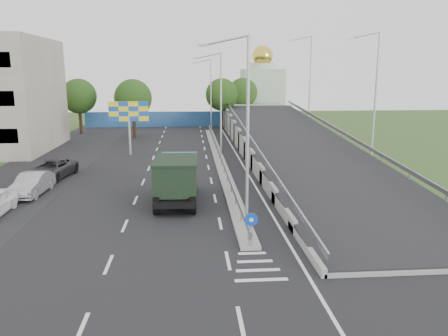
{
  "coord_description": "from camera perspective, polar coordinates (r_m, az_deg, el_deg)",
  "views": [
    {
      "loc": [
        -2.82,
        -17.27,
        8.29
      ],
      "look_at": [
        -0.61,
        10.65,
        2.2
      ],
      "focal_mm": 35.0,
      "sensor_mm": 36.0,
      "label": 1
    }
  ],
  "objects": [
    {
      "name": "billboard",
      "position": [
        45.87,
        -12.33,
        6.86
      ],
      "size": [
        4.0,
        0.24,
        5.5
      ],
      "color": "#B2B5B7",
      "rests_on": "ground"
    },
    {
      "name": "lamp_post_near",
      "position": [
        23.58,
        2.66,
        6.21
      ],
      "size": [
        2.74,
        0.18,
        10.08
      ],
      "color": "#B2B5B7",
      "rests_on": "median"
    },
    {
      "name": "median_guardrail",
      "position": [
        42.04,
        -0.6,
        1.94
      ],
      "size": [
        0.09,
        44.0,
        0.71
      ],
      "color": "gray",
      "rests_on": "median"
    },
    {
      "name": "median",
      "position": [
        42.17,
        -0.6,
        1.07
      ],
      "size": [
        1.0,
        44.0,
        0.2
      ],
      "primitive_type": "cube",
      "color": "gray",
      "rests_on": "ground"
    },
    {
      "name": "tree_left_far",
      "position": [
        64.17,
        -18.42,
        8.87
      ],
      "size": [
        4.8,
        4.8,
        7.6
      ],
      "color": "black",
      "rests_on": "ground"
    },
    {
      "name": "lamp_post_far",
      "position": [
        63.38,
        -1.89,
        10.02
      ],
      "size": [
        2.74,
        0.18,
        10.08
      ],
      "color": "#B2B5B7",
      "rests_on": "median"
    },
    {
      "name": "overpass_ramp",
      "position": [
        43.04,
        9.43,
        3.36
      ],
      "size": [
        10.0,
        50.0,
        3.5
      ],
      "color": "gray",
      "rests_on": "ground"
    },
    {
      "name": "parking_strip",
      "position": [
        40.39,
        -23.45,
        -0.61
      ],
      "size": [
        8.0,
        90.0,
        0.05
      ],
      "primitive_type": "cube",
      "color": "black",
      "rests_on": "ground"
    },
    {
      "name": "tree_median_far",
      "position": [
        65.52,
        -0.3,
        9.55
      ],
      "size": [
        4.8,
        4.8,
        7.6
      ],
      "color": "black",
      "rests_on": "ground"
    },
    {
      "name": "parked_car_b",
      "position": [
        33.1,
        -23.78,
        -1.93
      ],
      "size": [
        1.9,
        4.76,
        1.54
      ],
      "primitive_type": "imported",
      "rotation": [
        0.0,
        0.0,
        -0.06
      ],
      "color": "#96959A",
      "rests_on": "ground"
    },
    {
      "name": "ground",
      "position": [
        19.36,
        4.41,
        -13.13
      ],
      "size": [
        160.0,
        160.0,
        0.0
      ],
      "primitive_type": "plane",
      "color": "#2D4C1E",
      "rests_on": "ground"
    },
    {
      "name": "dump_truck",
      "position": [
        28.68,
        -6.15,
        -1.12
      ],
      "size": [
        2.84,
        6.97,
        3.04
      ],
      "rotation": [
        0.0,
        0.0,
        -0.03
      ],
      "color": "black",
      "rests_on": "ground"
    },
    {
      "name": "tree_ramp_far",
      "position": [
        72.87,
        2.47,
        9.81
      ],
      "size": [
        4.8,
        4.8,
        7.6
      ],
      "color": "black",
      "rests_on": "ground"
    },
    {
      "name": "church",
      "position": [
        78.38,
        4.98,
        10.05
      ],
      "size": [
        7.0,
        7.0,
        13.8
      ],
      "color": "#B2CCAD",
      "rests_on": "ground"
    },
    {
      "name": "tree_left_mid",
      "position": [
        57.8,
        -11.79,
        8.93
      ],
      "size": [
        4.8,
        4.8,
        7.6
      ],
      "color": "black",
      "rests_on": "ground"
    },
    {
      "name": "blue_wall",
      "position": [
        69.64,
        -5.5,
        6.37
      ],
      "size": [
        30.0,
        0.5,
        2.4
      ],
      "primitive_type": "cube",
      "color": "navy",
      "rests_on": "ground"
    },
    {
      "name": "road_surface",
      "position": [
        38.18,
        -4.68,
        -0.31
      ],
      "size": [
        26.0,
        90.0,
        0.04
      ],
      "primitive_type": "cube",
      "color": "black",
      "rests_on": "ground"
    },
    {
      "name": "sign_bollard",
      "position": [
        20.94,
        3.54,
        -8.03
      ],
      "size": [
        0.64,
        0.23,
        1.67
      ],
      "color": "black",
      "rests_on": "median"
    },
    {
      "name": "lamp_post_mid",
      "position": [
        43.44,
        -0.65,
        8.99
      ],
      "size": [
        2.74,
        0.18,
        10.08
      ],
      "color": "#B2B5B7",
      "rests_on": "median"
    },
    {
      "name": "parked_car_c",
      "position": [
        37.63,
        -21.61,
        -0.16
      ],
      "size": [
        3.38,
        5.78,
        1.51
      ],
      "primitive_type": "imported",
      "rotation": [
        0.0,
        0.0,
        -0.17
      ],
      "color": "#2E2E33",
      "rests_on": "ground"
    }
  ]
}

